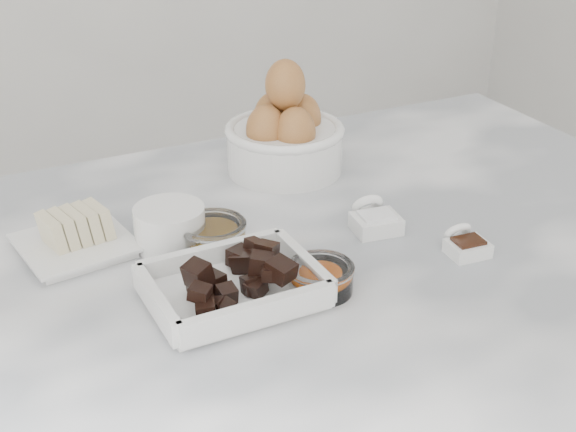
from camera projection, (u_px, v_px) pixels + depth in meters
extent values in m
cube|color=silver|center=(284.00, 274.00, 0.97)|extent=(1.20, 0.80, 0.04)
cube|color=white|center=(234.00, 294.00, 0.88)|extent=(0.18, 0.13, 0.01)
cube|color=white|center=(76.00, 248.00, 0.97)|extent=(0.13, 0.13, 0.01)
cube|color=white|center=(75.00, 242.00, 0.97)|extent=(0.14, 0.14, 0.00)
cylinder|color=white|center=(170.00, 227.00, 0.98)|extent=(0.09, 0.09, 0.05)
cylinder|color=white|center=(169.00, 212.00, 0.97)|extent=(0.07, 0.07, 0.01)
cylinder|color=white|center=(285.00, 149.00, 1.18)|extent=(0.17, 0.17, 0.07)
torus|color=white|center=(285.00, 130.00, 1.16)|extent=(0.18, 0.18, 0.01)
ellipsoid|color=#A46E35|center=(304.00, 119.00, 1.18)|extent=(0.06, 0.06, 0.08)
ellipsoid|color=#A46E35|center=(264.00, 129.00, 1.14)|extent=(0.06, 0.06, 0.08)
ellipsoid|color=#A46E35|center=(277.00, 117.00, 1.19)|extent=(0.06, 0.06, 0.08)
ellipsoid|color=#A46E35|center=(292.00, 133.00, 1.13)|extent=(0.06, 0.06, 0.08)
ellipsoid|color=#A46E35|center=(285.00, 85.00, 1.14)|extent=(0.06, 0.06, 0.08)
cylinder|color=white|center=(212.00, 237.00, 0.97)|extent=(0.08, 0.08, 0.03)
torus|color=white|center=(212.00, 225.00, 0.97)|extent=(0.09, 0.09, 0.01)
cylinder|color=#C17B0D|center=(212.00, 241.00, 0.98)|extent=(0.06, 0.06, 0.01)
cylinder|color=white|center=(320.00, 279.00, 0.89)|extent=(0.07, 0.07, 0.03)
torus|color=white|center=(321.00, 268.00, 0.88)|extent=(0.08, 0.08, 0.01)
ellipsoid|color=#FA5807|center=(320.00, 278.00, 0.89)|extent=(0.05, 0.05, 0.02)
cube|color=white|center=(468.00, 248.00, 0.96)|extent=(0.05, 0.04, 0.02)
cube|color=black|center=(469.00, 241.00, 0.96)|extent=(0.04, 0.03, 0.00)
torus|color=white|center=(458.00, 232.00, 0.98)|extent=(0.04, 0.03, 0.03)
cube|color=white|center=(376.00, 224.00, 1.02)|extent=(0.06, 0.05, 0.02)
cube|color=white|center=(377.00, 215.00, 1.01)|extent=(0.05, 0.04, 0.00)
torus|color=white|center=(367.00, 205.00, 1.04)|extent=(0.05, 0.04, 0.04)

